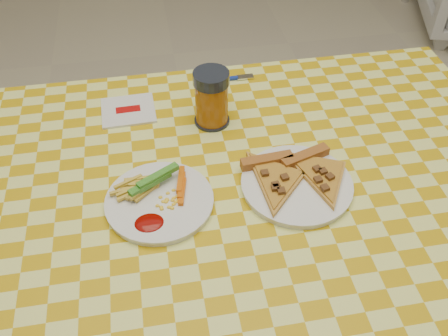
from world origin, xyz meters
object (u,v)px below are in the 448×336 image
at_px(plate_left, 160,202).
at_px(plate_right, 297,185).
at_px(drink_glass, 212,99).
at_px(table, 235,209).

bearing_deg(plate_left, plate_right, -0.40).
xyz_separation_m(plate_left, drink_glass, (0.14, 0.24, 0.06)).
relative_size(plate_left, plate_right, 0.94).
distance_m(table, plate_left, 0.18).
xyz_separation_m(table, plate_right, (0.12, -0.03, 0.08)).
bearing_deg(drink_glass, plate_right, -60.65).
height_order(table, plate_right, plate_right).
relative_size(table, plate_left, 6.13).
bearing_deg(plate_right, plate_left, 179.60).
relative_size(table, plate_right, 5.77).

